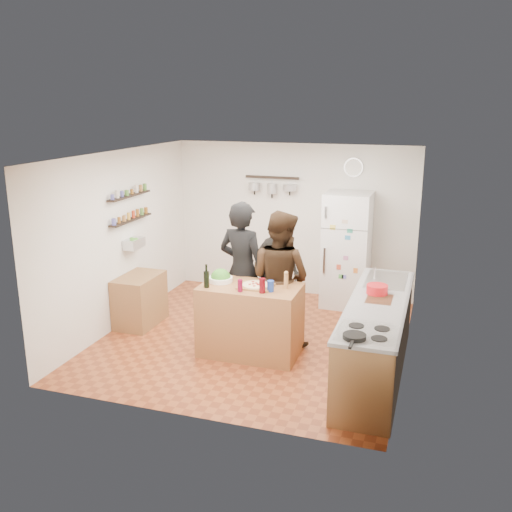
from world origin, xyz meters
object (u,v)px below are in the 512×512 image
(person_back, at_px, (277,272))
(counter_run, at_px, (376,339))
(wine_bottle, at_px, (207,279))
(salt_canister, at_px, (271,286))
(side_table, at_px, (140,300))
(person_center, at_px, (280,278))
(red_bowl, at_px, (377,289))
(person_left, at_px, (242,271))
(prep_island, at_px, (250,320))
(salad_bowl, at_px, (221,279))
(pepper_mill, at_px, (286,282))
(wall_clock, at_px, (354,167))
(fridge, at_px, (347,250))
(skillet, at_px, (354,336))

(person_back, bearing_deg, counter_run, 177.20)
(wine_bottle, bearing_deg, salt_canister, 7.13)
(person_back, relative_size, side_table, 2.01)
(salt_canister, distance_m, person_center, 0.58)
(red_bowl, relative_size, side_table, 0.32)
(person_back, distance_m, red_bowl, 1.73)
(wine_bottle, distance_m, person_left, 0.74)
(prep_island, height_order, salad_bowl, salad_bowl)
(salt_canister, relative_size, side_table, 0.17)
(pepper_mill, relative_size, wall_clock, 0.59)
(side_table, bearing_deg, fridge, 33.06)
(prep_island, relative_size, wall_clock, 4.17)
(prep_island, height_order, person_left, person_left)
(wine_bottle, xyz_separation_m, person_back, (0.55, 1.25, -0.21))
(pepper_mill, xyz_separation_m, red_bowl, (1.10, 0.13, -0.03))
(salad_bowl, distance_m, red_bowl, 1.97)
(person_back, height_order, wall_clock, wall_clock)
(salt_canister, relative_size, skillet, 0.60)
(wine_bottle, bearing_deg, fridge, 60.88)
(person_center, bearing_deg, person_left, 16.65)
(counter_run, relative_size, red_bowl, 10.29)
(person_back, bearing_deg, fridge, -90.89)
(prep_island, distance_m, salt_canister, 0.62)
(wine_bottle, bearing_deg, salad_bowl, 73.50)
(salad_bowl, distance_m, skillet, 2.31)
(person_back, xyz_separation_m, counter_run, (1.55, -1.14, -0.35))
(person_left, relative_size, wall_clock, 6.31)
(salad_bowl, relative_size, wine_bottle, 1.48)
(person_back, bearing_deg, red_bowl, -176.19)
(person_left, height_order, person_back, person_left)
(salt_canister, distance_m, skillet, 1.64)
(skillet, height_order, red_bowl, red_bowl)
(salad_bowl, relative_size, salt_canister, 2.24)
(pepper_mill, relative_size, person_back, 0.11)
(salt_canister, xyz_separation_m, person_back, (-0.25, 1.15, -0.17))
(person_center, relative_size, side_table, 2.26)
(prep_island, distance_m, person_center, 0.69)
(salad_bowl, distance_m, person_back, 1.10)
(salad_bowl, bearing_deg, wine_bottle, -106.50)
(person_center, distance_m, wall_clock, 2.49)
(salt_canister, xyz_separation_m, fridge, (0.55, 2.32, -0.08))
(wall_clock, bearing_deg, wine_bottle, -116.11)
(pepper_mill, bearing_deg, person_center, 115.50)
(fridge, bearing_deg, prep_island, -111.06)
(person_back, bearing_deg, prep_island, 120.85)
(skillet, distance_m, fridge, 3.50)
(pepper_mill, distance_m, person_left, 0.85)
(salad_bowl, distance_m, side_table, 1.59)
(wall_clock, bearing_deg, person_back, -118.10)
(pepper_mill, relative_size, person_center, 0.10)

